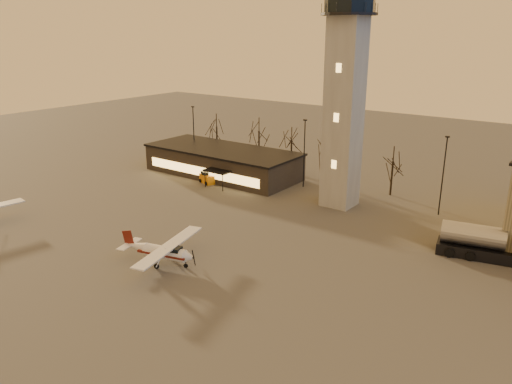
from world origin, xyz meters
TOP-DOWN VIEW (x-y plane):
  - ground at (0.00, 0.00)m, footprint 220.00×220.00m
  - control_tower at (0.00, 30.00)m, footprint 6.80×6.80m
  - terminal at (-21.99, 31.98)m, footprint 25.40×12.20m
  - light_poles at (0.50, 31.00)m, footprint 58.50×12.25m
  - tree_row at (-13.70, 39.16)m, footprint 37.20×9.20m
  - cessna_front at (-5.51, 3.62)m, footprint 8.75×10.91m
  - fuel_truck at (19.71, 23.99)m, footprint 9.68×4.54m
  - service_cart at (-20.86, 27.02)m, footprint 3.14×2.52m

SIDE VIEW (x-z plane):
  - ground at x=0.00m, z-range 0.00..0.00m
  - service_cart at x=-20.86m, z-range -0.21..1.56m
  - cessna_front at x=-5.51m, z-range -0.48..2.54m
  - fuel_truck at x=19.71m, z-range -0.36..3.10m
  - terminal at x=-21.99m, z-range 0.01..4.31m
  - light_poles at x=0.50m, z-range 0.34..10.48m
  - tree_row at x=-13.70m, z-range 1.54..10.34m
  - control_tower at x=0.00m, z-range 0.03..32.63m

